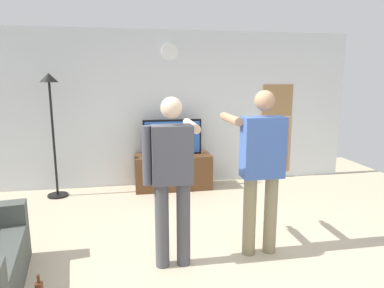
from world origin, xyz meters
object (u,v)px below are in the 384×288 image
wall_clock (170,52)px  person_standing_nearer_couch (262,163)px  tv_stand (173,172)px  person_standing_nearer_lamp (172,173)px  television (172,137)px  framed_picture (277,101)px  floor_lamp (51,110)px

wall_clock → person_standing_nearer_couch: 3.06m
tv_stand → wall_clock: size_ratio=4.54×
person_standing_nearer_lamp → television: bearing=82.9°
person_standing_nearer_couch → person_standing_nearer_lamp: bearing=-175.3°
wall_clock → person_standing_nearer_couch: wall_clock is taller
tv_stand → framed_picture: 2.34m
television → person_standing_nearer_couch: bearing=-75.2°
wall_clock → floor_lamp: bearing=-168.9°
framed_picture → person_standing_nearer_couch: bearing=-116.7°
television → wall_clock: wall_clock is taller
person_standing_nearer_lamp → floor_lamp: bearing=123.7°
wall_clock → person_standing_nearer_couch: bearing=-76.4°
framed_picture → person_standing_nearer_lamp: size_ratio=0.35×
tv_stand → person_standing_nearer_couch: size_ratio=0.73×
tv_stand → person_standing_nearer_lamp: 2.59m
television → person_standing_nearer_couch: person_standing_nearer_couch is taller
tv_stand → floor_lamp: (-1.91, -0.08, 1.11)m
tv_stand → person_standing_nearer_couch: bearing=-74.9°
person_standing_nearer_couch → tv_stand: bearing=105.1°
tv_stand → framed_picture: size_ratio=2.16×
tv_stand → television: (-0.00, 0.05, 0.60)m
tv_stand → person_standing_nearer_couch: person_standing_nearer_couch is taller
framed_picture → floor_lamp: size_ratio=0.31×
person_standing_nearer_lamp → person_standing_nearer_couch: person_standing_nearer_couch is taller
tv_stand → floor_lamp: floor_lamp is taller
framed_picture → floor_lamp: bearing=-174.5°
wall_clock → floor_lamp: 2.15m
wall_clock → television: bearing=-90.0°
television → person_standing_nearer_lamp: person_standing_nearer_lamp is taller
wall_clock → floor_lamp: size_ratio=0.15×
television → floor_lamp: size_ratio=0.51×
television → tv_stand: bearing=-90.0°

